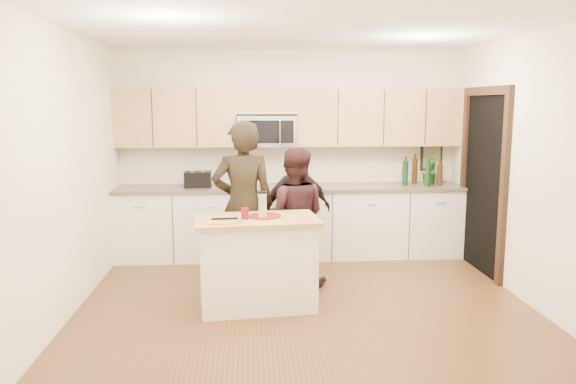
{
  "coord_description": "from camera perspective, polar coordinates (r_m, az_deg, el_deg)",
  "views": [
    {
      "loc": [
        -0.55,
        -5.52,
        2.0
      ],
      "look_at": [
        -0.13,
        0.35,
        1.07
      ],
      "focal_mm": 35.0,
      "sensor_mm": 36.0,
      "label": 1
    }
  ],
  "objects": [
    {
      "name": "floor",
      "position": [
        5.9,
        1.57,
        -10.89
      ],
      "size": [
        4.5,
        4.5,
        0.0
      ],
      "primitive_type": "plane",
      "color": "brown",
      "rests_on": "ground"
    },
    {
      "name": "room_shell",
      "position": [
        5.55,
        1.65,
        6.15
      ],
      "size": [
        4.52,
        4.02,
        2.71
      ],
      "color": "beige",
      "rests_on": "ground"
    },
    {
      "name": "back_cabinetry",
      "position": [
        7.39,
        0.32,
        -2.99
      ],
      "size": [
        4.5,
        0.66,
        0.94
      ],
      "color": "silver",
      "rests_on": "ground"
    },
    {
      "name": "upper_cabinetry",
      "position": [
        7.38,
        0.5,
        7.73
      ],
      "size": [
        4.5,
        0.33,
        0.75
      ],
      "color": "tan",
      "rests_on": "ground"
    },
    {
      "name": "microwave",
      "position": [
        7.33,
        -2.17,
        6.2
      ],
      "size": [
        0.76,
        0.41,
        0.4
      ],
      "color": "silver",
      "rests_on": "ground"
    },
    {
      "name": "doorway",
      "position": [
        7.04,
        19.24,
        1.57
      ],
      "size": [
        0.06,
        1.25,
        2.2
      ],
      "color": "black",
      "rests_on": "ground"
    },
    {
      "name": "framed_picture",
      "position": [
        7.94,
        14.36,
        3.47
      ],
      "size": [
        0.3,
        0.03,
        0.38
      ],
      "color": "black",
      "rests_on": "ground"
    },
    {
      "name": "dish_towel",
      "position": [
        7.13,
        -7.2,
        -0.8
      ],
      "size": [
        0.34,
        0.6,
        0.48
      ],
      "color": "white",
      "rests_on": "ground"
    },
    {
      "name": "island",
      "position": [
        5.59,
        -3.17,
        -7.13
      ],
      "size": [
        1.27,
        0.82,
        0.9
      ],
      "rotation": [
        0.0,
        0.0,
        0.11
      ],
      "color": "silver",
      "rests_on": "ground"
    },
    {
      "name": "red_plate",
      "position": [
        5.53,
        -2.35,
        -2.45
      ],
      "size": [
        0.32,
        0.32,
        0.02
      ],
      "primitive_type": "cylinder",
      "color": "maroon",
      "rests_on": "island"
    },
    {
      "name": "box_grater",
      "position": [
        5.42,
        -2.6,
        -1.23
      ],
      "size": [
        0.09,
        0.06,
        0.25
      ],
      "color": "silver",
      "rests_on": "red_plate"
    },
    {
      "name": "drink_glass",
      "position": [
        5.42,
        -4.4,
        -2.19
      ],
      "size": [
        0.07,
        0.07,
        0.11
      ],
      "primitive_type": "cylinder",
      "color": "maroon",
      "rests_on": "island"
    },
    {
      "name": "cutting_board",
      "position": [
        5.27,
        -6.74,
        -3.07
      ],
      "size": [
        0.28,
        0.2,
        0.02
      ],
      "primitive_type": "cube",
      "rotation": [
        0.0,
        0.0,
        0.11
      ],
      "color": "tan",
      "rests_on": "island"
    },
    {
      "name": "tongs",
      "position": [
        5.35,
        -6.48,
        -2.7
      ],
      "size": [
        0.25,
        0.05,
        0.02
      ],
      "primitive_type": "cube",
      "rotation": [
        0.0,
        0.0,
        0.11
      ],
      "color": "black",
      "rests_on": "cutting_board"
    },
    {
      "name": "knife",
      "position": [
        5.29,
        -5.52,
        -2.89
      ],
      "size": [
        0.22,
        0.04,
        0.01
      ],
      "primitive_type": "cube",
      "rotation": [
        0.0,
        0.0,
        0.11
      ],
      "color": "silver",
      "rests_on": "cutting_board"
    },
    {
      "name": "toaster",
      "position": [
        7.28,
        -9.13,
        1.27
      ],
      "size": [
        0.34,
        0.23,
        0.21
      ],
      "color": "black",
      "rests_on": "back_cabinetry"
    },
    {
      "name": "bottle_cluster",
      "position": [
        7.65,
        13.8,
        2.08
      ],
      "size": [
        0.54,
        0.36,
        0.4
      ],
      "color": "#103217",
      "rests_on": "back_cabinetry"
    },
    {
      "name": "orchid",
      "position": [
        7.67,
        14.2,
        2.28
      ],
      "size": [
        0.29,
        0.28,
        0.41
      ],
      "primitive_type": "imported",
      "rotation": [
        0.0,
        0.0,
        0.61
      ],
      "color": "#376E2C",
      "rests_on": "back_cabinetry"
    },
    {
      "name": "woman_left",
      "position": [
        6.05,
        -4.57,
        -1.41
      ],
      "size": [
        0.7,
        0.48,
        1.83
      ],
      "primitive_type": "imported",
      "rotation": [
        0.0,
        0.0,
        3.21
      ],
      "color": "black",
      "rests_on": "ground"
    },
    {
      "name": "woman_center",
      "position": [
        6.22,
        0.6,
        -2.51
      ],
      "size": [
        0.83,
        0.7,
        1.53
      ],
      "primitive_type": "imported",
      "rotation": [
        0.0,
        0.0,
        2.96
      ],
      "color": "black",
      "rests_on": "ground"
    },
    {
      "name": "woman_right",
      "position": [
        6.63,
        0.9,
        -1.96
      ],
      "size": [
        0.94,
        0.63,
        1.49
      ],
      "primitive_type": "imported",
      "rotation": [
        0.0,
        0.0,
        3.48
      ],
      "color": "black",
      "rests_on": "ground"
    }
  ]
}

